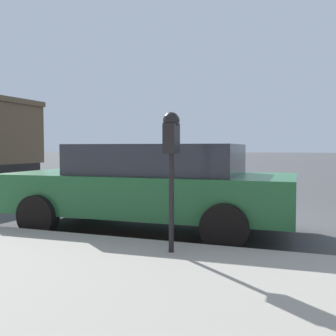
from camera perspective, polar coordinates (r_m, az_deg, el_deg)
name	(u,v)px	position (r m, az deg, el deg)	size (l,w,h in m)	color
ground_plane	(207,223)	(7.20, 5.68, -7.90)	(220.00, 220.00, 0.00)	#424244
parking_meter	(171,145)	(4.43, 0.49, 3.31)	(0.21, 0.19, 1.59)	black
car_green	(150,185)	(6.38, -2.61, -2.43)	(2.19, 4.68, 1.41)	#1E5B33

